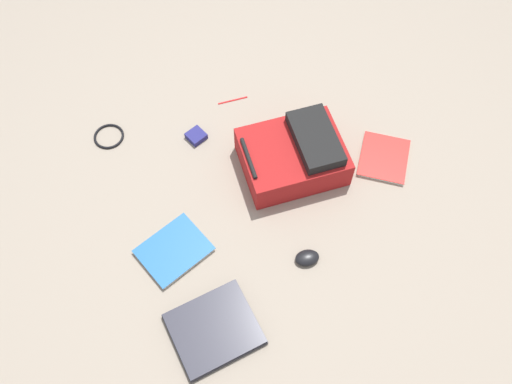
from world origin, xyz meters
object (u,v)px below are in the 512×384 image
object	(u,v)px
computer_mouse	(307,258)
cable_coil	(109,136)
book_manual	(174,250)
book_blue	(384,158)
pen_black	(233,100)
backpack	(295,155)
earbud_pouch	(196,136)
laptop	(214,329)

from	to	relation	value
computer_mouse	cable_coil	xyz separation A→B (m)	(0.86, 0.53, -0.01)
book_manual	book_blue	xyz separation A→B (m)	(0.04, -0.96, -0.00)
book_blue	computer_mouse	world-z (taller)	computer_mouse
book_blue	cable_coil	xyz separation A→B (m)	(0.58, 1.04, -0.00)
book_manual	pen_black	distance (m)	0.77
backpack	book_manual	distance (m)	0.62
book_blue	pen_black	xyz separation A→B (m)	(0.55, 0.47, -0.00)
pen_black	earbud_pouch	xyz separation A→B (m)	(-0.13, 0.22, 0.01)
computer_mouse	pen_black	size ratio (longest dim) A/B	0.68
book_manual	earbud_pouch	bearing A→B (deg)	-29.96
book_manual	pen_black	xyz separation A→B (m)	(0.59, -0.49, -0.01)
book_blue	pen_black	distance (m)	0.72
computer_mouse	pen_black	world-z (taller)	computer_mouse
pen_black	computer_mouse	bearing A→B (deg)	177.44
computer_mouse	earbud_pouch	xyz separation A→B (m)	(0.71, 0.19, -0.00)
laptop	earbud_pouch	distance (m)	0.85
computer_mouse	backpack	bearing A→B (deg)	-7.56
cable_coil	earbud_pouch	xyz separation A→B (m)	(-0.16, -0.35, 0.01)
book_blue	earbud_pouch	distance (m)	0.81
cable_coil	pen_black	xyz separation A→B (m)	(-0.03, -0.57, -0.00)
backpack	pen_black	distance (m)	0.44
computer_mouse	earbud_pouch	world-z (taller)	computer_mouse
computer_mouse	pen_black	bearing A→B (deg)	8.79
earbud_pouch	computer_mouse	bearing A→B (deg)	-165.14
computer_mouse	pen_black	distance (m)	0.83
book_manual	computer_mouse	size ratio (longest dim) A/B	3.23
laptop	computer_mouse	bearing A→B (deg)	-75.43
computer_mouse	cable_coil	size ratio (longest dim) A/B	0.71
earbud_pouch	cable_coil	bearing A→B (deg)	65.57
book_blue	computer_mouse	size ratio (longest dim) A/B	3.22
laptop	pen_black	xyz separation A→B (m)	(0.94, -0.46, -0.01)
book_manual	backpack	bearing A→B (deg)	-74.14
backpack	book_blue	xyz separation A→B (m)	(-0.13, -0.36, -0.07)
cable_coil	earbud_pouch	distance (m)	0.38
backpack	computer_mouse	distance (m)	0.43
laptop	computer_mouse	size ratio (longest dim) A/B	3.38
laptop	book_manual	xyz separation A→B (m)	(0.35, 0.03, -0.01)
cable_coil	pen_black	distance (m)	0.57
book_manual	earbud_pouch	size ratio (longest dim) A/B	4.16
backpack	earbud_pouch	xyz separation A→B (m)	(0.30, 0.33, -0.07)
laptop	cable_coil	world-z (taller)	laptop
laptop	pen_black	bearing A→B (deg)	-26.24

